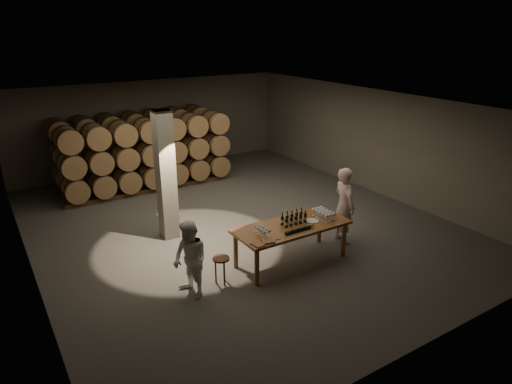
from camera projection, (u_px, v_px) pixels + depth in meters
room at (166, 176)px, 11.00m from camera, size 12.00×12.00×12.00m
tasting_table at (292, 230)px, 10.04m from camera, size 2.60×1.10×0.90m
barrel_stack_back at (134, 144)px, 15.52m from camera, size 5.48×0.95×2.31m
barrel_stack_front at (149, 153)px, 14.41m from camera, size 5.48×0.95×2.31m
bottle_cluster at (294, 219)px, 10.07m from camera, size 0.60×0.23×0.30m
lying_bottles at (298, 230)px, 9.70m from camera, size 0.76×0.08×0.08m
glass_cluster_left at (263, 229)px, 9.55m from camera, size 0.19×0.41×0.16m
glass_cluster_right at (324, 212)px, 10.36m from camera, size 0.31×0.53×0.19m
plate at (312, 221)px, 10.21m from camera, size 0.30×0.30×0.02m
notebook_near at (268, 241)px, 9.24m from camera, size 0.29×0.26×0.03m
notebook_corner at (258, 244)px, 9.12m from camera, size 0.23×0.28×0.02m
pen at (278, 239)px, 9.35m from camera, size 0.13×0.02×0.01m
stool at (221, 262)px, 9.31m from camera, size 0.35×0.35×0.58m
person_man at (344, 205)px, 10.97m from camera, size 0.55×0.75×1.89m
person_woman at (190, 260)px, 8.78m from camera, size 0.72×0.86×1.57m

